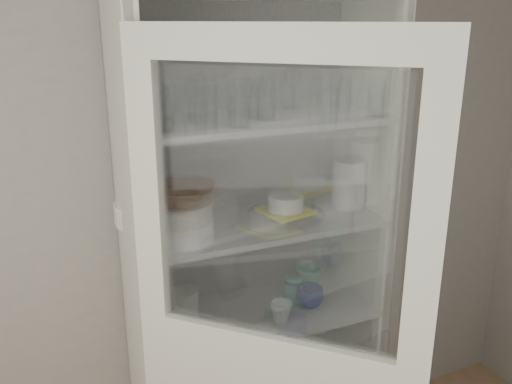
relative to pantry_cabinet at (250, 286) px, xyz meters
name	(u,v)px	position (x,y,z in m)	size (l,w,h in m)	color
wall_back	(189,199)	(-0.20, 0.16, 0.36)	(3.60, 0.02, 2.60)	#949494
pantry_cabinet	(250,286)	(0.00, 0.00, 0.00)	(1.00, 0.45, 2.10)	silver
tumbler_0	(152,108)	(-0.41, -0.18, 0.80)	(0.08, 0.08, 0.15)	silver
tumbler_1	(163,109)	(-0.37, -0.17, 0.79)	(0.07, 0.07, 0.14)	silver
tumbler_2	(206,107)	(-0.25, -0.23, 0.80)	(0.08, 0.08, 0.15)	silver
tumbler_3	(239,105)	(-0.13, -0.21, 0.80)	(0.08, 0.08, 0.15)	silver
tumbler_4	(330,102)	(0.22, -0.22, 0.78)	(0.06, 0.06, 0.12)	silver
tumbler_5	(340,98)	(0.26, -0.22, 0.80)	(0.08, 0.08, 0.15)	silver
tumbler_6	(376,99)	(0.41, -0.23, 0.78)	(0.06, 0.06, 0.13)	silver
tumbler_7	(145,107)	(-0.41, -0.08, 0.79)	(0.07, 0.07, 0.13)	silver
tumbler_8	(153,106)	(-0.38, -0.06, 0.79)	(0.06, 0.06, 0.13)	silver
tumbler_9	(198,100)	(-0.22, -0.07, 0.80)	(0.08, 0.08, 0.15)	silver
tumbler_10	(254,97)	(-0.01, -0.07, 0.80)	(0.07, 0.07, 0.15)	silver
tumbler_11	(251,100)	(-0.02, -0.06, 0.79)	(0.07, 0.07, 0.13)	silver
goblet_0	(199,92)	(-0.18, 0.06, 0.81)	(0.08, 0.08, 0.17)	silver
goblet_1	(246,94)	(-0.01, 0.02, 0.80)	(0.07, 0.07, 0.15)	silver
goblet_2	(292,86)	(0.21, 0.06, 0.81)	(0.08, 0.08, 0.18)	silver
goblet_3	(335,86)	(0.41, 0.06, 0.80)	(0.07, 0.07, 0.16)	silver
plate_stack_front	(182,229)	(-0.32, -0.14, 0.36)	(0.23, 0.23, 0.07)	white
plate_stack_back	(143,212)	(-0.41, 0.08, 0.36)	(0.21, 0.21, 0.08)	white
cream_bowl	(181,211)	(-0.32, -0.14, 0.42)	(0.22, 0.22, 0.07)	beige
terracotta_bowl	(181,194)	(-0.32, -0.14, 0.49)	(0.24, 0.24, 0.06)	brown
glass_platter	(286,215)	(0.12, -0.08, 0.33)	(0.31, 0.31, 0.02)	silver
yellow_trivet	(286,211)	(0.12, -0.08, 0.34)	(0.18, 0.18, 0.01)	yellow
white_ramekin	(286,202)	(0.12, -0.08, 0.38)	(0.14, 0.14, 0.06)	white
grey_bowl_stack	(349,183)	(0.41, -0.08, 0.42)	(0.14, 0.14, 0.20)	beige
mug_blue	(310,297)	(0.22, -0.13, -0.03)	(0.11, 0.11, 0.09)	navy
mug_teal	(309,278)	(0.29, 0.01, -0.03)	(0.11, 0.11, 0.10)	#208377
mug_white	(281,312)	(0.06, -0.18, -0.04)	(0.09, 0.09, 0.08)	white
teal_jar	(294,289)	(0.18, -0.05, -0.03)	(0.08, 0.08, 0.10)	#208377
measuring_cups	(196,326)	(-0.27, -0.12, -0.06)	(0.11, 0.11, 0.04)	#AAAAAA
white_canister	(186,304)	(-0.28, -0.01, -0.02)	(0.11, 0.11, 0.13)	white
tin_box	(311,368)	(0.28, -0.05, -0.45)	(0.18, 0.13, 0.05)	#A2A3B2
tumbler_12	(266,101)	(0.01, -0.12, 0.79)	(0.07, 0.07, 0.13)	silver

